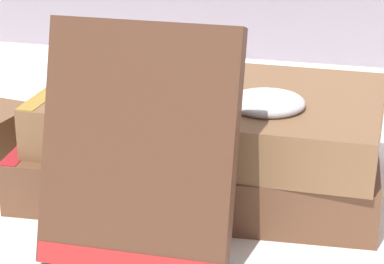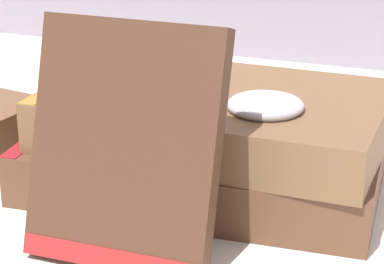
% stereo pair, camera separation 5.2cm
% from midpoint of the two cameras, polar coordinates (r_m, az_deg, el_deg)
% --- Properties ---
extents(ground_plane, '(3.00, 3.00, 0.00)m').
position_cam_midpoint_polar(ground_plane, '(0.55, -3.67, -4.61)').
color(ground_plane, white).
extents(book_flat_bottom, '(0.24, 0.16, 0.04)m').
position_cam_midpoint_polar(book_flat_bottom, '(0.56, -2.49, -2.07)').
color(book_flat_bottom, brown).
rests_on(book_flat_bottom, ground_plane).
extents(book_flat_top, '(0.22, 0.14, 0.03)m').
position_cam_midpoint_polar(book_flat_top, '(0.54, -1.75, 1.26)').
color(book_flat_top, brown).
rests_on(book_flat_top, book_flat_bottom).
extents(book_leaning_front, '(0.11, 0.06, 0.14)m').
position_cam_midpoint_polar(book_leaning_front, '(0.45, -6.54, -1.90)').
color(book_leaning_front, '#4C2D1E').
rests_on(book_leaning_front, ground_plane).
extents(pocket_watch, '(0.05, 0.05, 0.01)m').
position_cam_midpoint_polar(pocket_watch, '(0.50, 2.37, 1.91)').
color(pocket_watch, silver).
rests_on(pocket_watch, book_flat_top).
extents(reading_glasses, '(0.10, 0.05, 0.00)m').
position_cam_midpoint_polar(reading_glasses, '(0.67, -2.52, 0.66)').
color(reading_glasses, black).
rests_on(reading_glasses, ground_plane).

